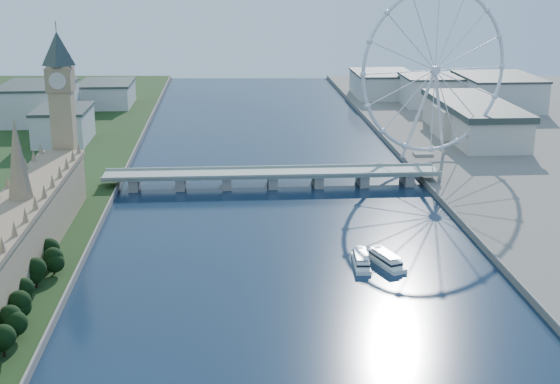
{
  "coord_description": "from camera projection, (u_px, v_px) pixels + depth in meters",
  "views": [
    {
      "loc": [
        -28.9,
        -194.04,
        140.77
      ],
      "look_at": [
        -1.12,
        210.0,
        22.12
      ],
      "focal_mm": 50.0,
      "sensor_mm": 36.0,
      "label": 1
    }
  ],
  "objects": [
    {
      "name": "parliament_range",
      "position": [
        24.0,
        227.0,
        376.39
      ],
      "size": [
        24.0,
        200.0,
        70.0
      ],
      "color": "tan",
      "rests_on": "ground"
    },
    {
      "name": "city_skyline",
      "position": [
        297.0,
        96.0,
        761.29
      ],
      "size": [
        505.0,
        280.0,
        32.0
      ],
      "color": "beige",
      "rests_on": "ground"
    },
    {
      "name": "tour_boat_near",
      "position": [
        361.0,
        265.0,
        379.14
      ],
      "size": [
        9.67,
        30.54,
        6.65
      ],
      "primitive_type": null,
      "rotation": [
        0.0,
        0.0,
        -0.07
      ],
      "color": "white",
      "rests_on": "ground"
    },
    {
      "name": "london_eye",
      "position": [
        435.0,
        71.0,
        556.12
      ],
      "size": [
        113.6,
        39.12,
        124.3
      ],
      "color": "silver",
      "rests_on": "ground"
    },
    {
      "name": "tour_boat_far",
      "position": [
        385.0,
        265.0,
        379.58
      ],
      "size": [
        17.79,
        32.11,
        6.91
      ],
      "primitive_type": null,
      "rotation": [
        0.0,
        0.0,
        0.33
      ],
      "color": "white",
      "rests_on": "ground"
    },
    {
      "name": "westminster_bridge",
      "position": [
        272.0,
        176.0,
        512.61
      ],
      "size": [
        220.0,
        22.0,
        9.5
      ],
      "color": "gray",
      "rests_on": "ground"
    },
    {
      "name": "county_hall",
      "position": [
        472.0,
        140.0,
        650.46
      ],
      "size": [
        54.0,
        144.0,
        35.0
      ],
      "primitive_type": null,
      "color": "beige",
      "rests_on": "ground"
    },
    {
      "name": "big_ben",
      "position": [
        61.0,
        93.0,
        466.27
      ],
      "size": [
        20.02,
        20.02,
        110.0
      ],
      "color": "tan",
      "rests_on": "ground"
    }
  ]
}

